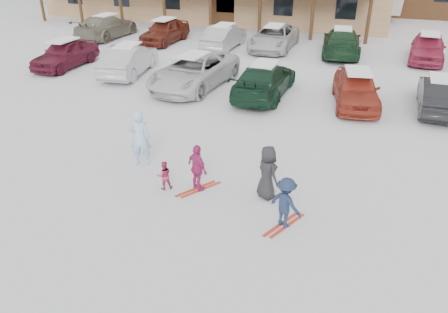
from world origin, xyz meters
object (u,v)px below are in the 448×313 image
(child_navy, at_px, (286,203))
(bystander_dark, at_px, (267,173))
(adult_skier, at_px, (140,138))
(toddler_red, at_px, (164,175))
(parked_car_4, at_px, (356,88))
(parked_car_7, at_px, (106,26))
(child_magenta, at_px, (198,168))
(parked_car_0, at_px, (65,54))
(parked_car_3, at_px, (264,80))
(parked_car_9, at_px, (224,37))
(parked_car_1, at_px, (129,60))
(parked_car_11, at_px, (342,42))
(parked_car_8, at_px, (165,31))
(parked_car_12, at_px, (428,48))
(parked_car_2, at_px, (194,71))
(parked_car_10, at_px, (274,37))
(parked_car_5, at_px, (439,95))

(child_navy, xyz_separation_m, bystander_dark, (-0.75, 1.19, 0.10))
(adult_skier, relative_size, toddler_red, 2.09)
(parked_car_4, xyz_separation_m, parked_car_7, (-17.01, 7.92, 0.02))
(child_magenta, distance_m, parked_car_0, 14.92)
(bystander_dark, distance_m, parked_car_3, 8.49)
(parked_car_4, bearing_deg, child_magenta, -123.46)
(parked_car_9, bearing_deg, bystander_dark, 115.33)
(parked_car_1, height_order, parked_car_3, parked_car_1)
(child_magenta, distance_m, parked_car_11, 17.08)
(toddler_red, distance_m, parked_car_8, 18.40)
(parked_car_12, bearing_deg, parked_car_9, -170.94)
(parked_car_4, bearing_deg, parked_car_11, 90.00)
(parked_car_2, bearing_deg, parked_car_3, 5.25)
(parked_car_0, relative_size, parked_car_10, 0.83)
(parked_car_3, xyz_separation_m, parked_car_9, (-4.44, 7.71, -0.01))
(parked_car_5, bearing_deg, child_magenta, 53.06)
(parked_car_0, bearing_deg, bystander_dark, -31.86)
(parked_car_10, bearing_deg, child_magenta, -83.68)
(adult_skier, xyz_separation_m, parked_car_10, (0.81, 16.09, -0.21))
(parked_car_1, relative_size, parked_car_10, 0.88)
(parked_car_12, bearing_deg, parked_car_5, -85.82)
(adult_skier, distance_m, parked_car_10, 16.11)
(child_navy, distance_m, bystander_dark, 1.41)
(child_magenta, distance_m, parked_car_2, 9.35)
(parked_car_0, xyz_separation_m, parked_car_3, (11.36, -1.10, 0.00))
(child_magenta, bearing_deg, parked_car_7, -17.26)
(parked_car_9, height_order, parked_car_10, same)
(bystander_dark, distance_m, parked_car_5, 10.12)
(adult_skier, bearing_deg, parked_car_5, -161.01)
(parked_car_1, height_order, parked_car_9, parked_car_1)
(bystander_dark, bearing_deg, parked_car_10, -36.70)
(child_navy, distance_m, parked_car_3, 9.83)
(parked_car_3, height_order, parked_car_8, parked_car_8)
(parked_car_3, relative_size, parked_car_7, 0.96)
(parked_car_2, relative_size, parked_car_4, 1.27)
(parked_car_1, relative_size, parked_car_12, 1.01)
(child_navy, bearing_deg, toddler_red, 15.65)
(parked_car_2, bearing_deg, parked_car_9, 105.44)
(child_magenta, xyz_separation_m, parked_car_4, (3.92, 8.56, 0.02))
(parked_car_7, bearing_deg, parked_car_9, -177.79)
(parked_car_7, bearing_deg, parked_car_5, 163.64)
(parked_car_7, bearing_deg, parked_car_8, -176.30)
(toddler_red, height_order, parked_car_2, parked_car_2)
(adult_skier, height_order, bystander_dark, adult_skier)
(parked_car_2, height_order, parked_car_3, parked_car_2)
(parked_car_1, height_order, parked_car_8, parked_car_8)
(parked_car_2, bearing_deg, parked_car_0, -178.72)
(parked_car_10, bearing_deg, parked_car_5, -41.50)
(parked_car_0, xyz_separation_m, parked_car_4, (15.35, -1.03, 0.01))
(parked_car_5, distance_m, parked_car_10, 11.89)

